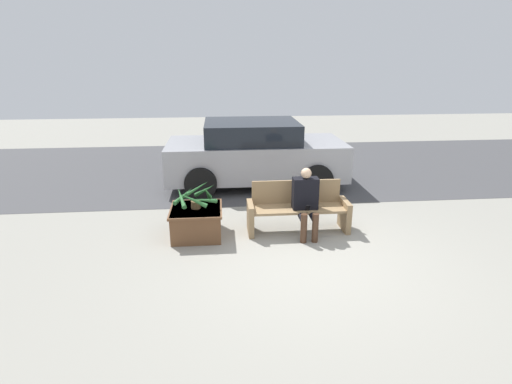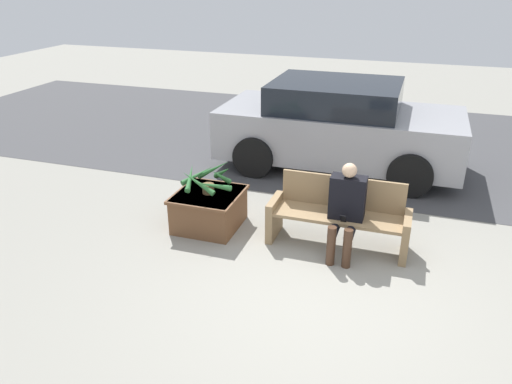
# 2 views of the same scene
# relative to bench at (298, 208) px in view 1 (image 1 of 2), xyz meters

# --- Properties ---
(ground_plane) EXTENTS (30.00, 30.00, 0.00)m
(ground_plane) POSITION_rel_bench_xyz_m (0.01, -1.02, -0.39)
(ground_plane) COLOR gray
(road_surface) EXTENTS (20.00, 6.00, 0.01)m
(road_surface) POSITION_rel_bench_xyz_m (0.01, 4.20, -0.39)
(road_surface) COLOR #424244
(road_surface) RESTS_ON ground_plane
(bench) EXTENTS (1.71, 0.51, 0.84)m
(bench) POSITION_rel_bench_xyz_m (0.00, 0.00, 0.00)
(bench) COLOR #8C704C
(bench) RESTS_ON ground_plane
(person_seated) EXTENTS (0.42, 0.57, 1.13)m
(person_seated) POSITION_rel_bench_xyz_m (0.10, -0.18, 0.21)
(person_seated) COLOR black
(person_seated) RESTS_ON ground_plane
(planter_box) EXTENTS (0.84, 0.86, 0.48)m
(planter_box) POSITION_rel_bench_xyz_m (-1.71, -0.08, -0.13)
(planter_box) COLOR brown
(planter_box) RESTS_ON ground_plane
(potted_plant) EXTENTS (0.73, 0.72, 0.45)m
(potted_plant) POSITION_rel_bench_xyz_m (-1.70, -0.09, 0.30)
(potted_plant) COLOR brown
(potted_plant) RESTS_ON planter_box
(parked_car) EXTENTS (3.99, 1.98, 1.47)m
(parked_car) POSITION_rel_bench_xyz_m (-0.49, 2.65, 0.34)
(parked_car) COLOR #99999E
(parked_car) RESTS_ON ground_plane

